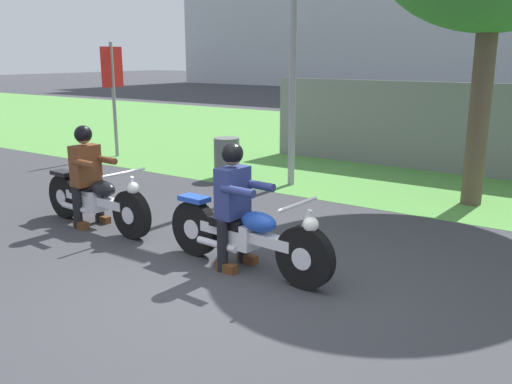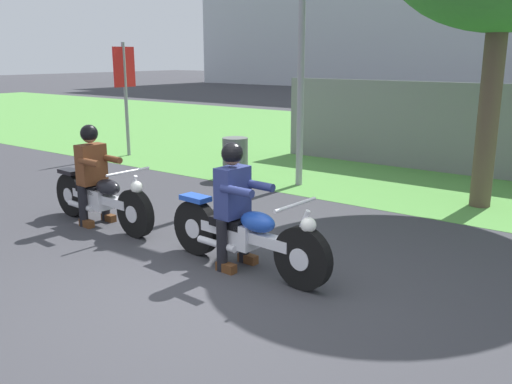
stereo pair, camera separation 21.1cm
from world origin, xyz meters
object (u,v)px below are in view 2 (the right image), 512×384
at_px(motorcycle_lead, 245,236).
at_px(rider_lead, 234,196).
at_px(rider_follow, 92,167).
at_px(trash_can, 235,158).
at_px(motorcycle_follow, 101,199).
at_px(sign_banner, 125,81).

relative_size(motorcycle_lead, rider_lead, 1.57).
bearing_deg(rider_follow, trash_can, 98.53).
bearing_deg(trash_can, motorcycle_lead, -49.85).
distance_m(motorcycle_follow, sign_banner, 5.77).
bearing_deg(rider_lead, trash_can, 132.57).
height_order(rider_lead, sign_banner, sign_banner).
relative_size(rider_follow, trash_can, 1.79).
distance_m(trash_can, sign_banner, 3.83).
distance_m(motorcycle_lead, rider_follow, 2.80).
bearing_deg(rider_follow, sign_banner, 138.51).
relative_size(rider_lead, sign_banner, 0.54).
distance_m(rider_lead, trash_can, 4.63).
height_order(rider_follow, sign_banner, sign_banner).
bearing_deg(rider_follow, rider_lead, 1.70).
relative_size(motorcycle_lead, trash_can, 2.84).
bearing_deg(motorcycle_follow, rider_follow, 179.17).
distance_m(motorcycle_lead, rider_lead, 0.46).
xyz_separation_m(rider_follow, trash_can, (-0.28, 3.50, -0.42)).
height_order(motorcycle_lead, rider_lead, rider_lead).
bearing_deg(trash_can, rider_lead, -51.33).
height_order(rider_lead, motorcycle_follow, rider_lead).
relative_size(rider_lead, trash_can, 1.80).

